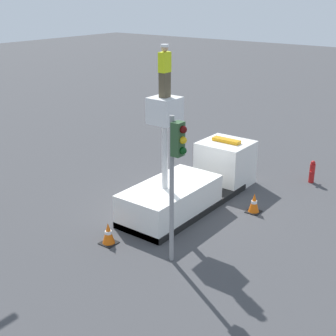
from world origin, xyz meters
TOP-DOWN VIEW (x-y plane):
  - ground_plane at (0.00, 0.00)m, footprint 120.00×120.00m
  - bucket_truck at (0.54, 0.00)m, footprint 6.97×2.11m
  - worker at (-1.31, 0.00)m, footprint 0.40×0.26m
  - traffic_light_pole at (-3.43, -2.03)m, footprint 0.34×0.57m
  - fire_hydrant at (5.46, -2.98)m, footprint 0.48×0.24m
  - traffic_cone_rear at (-3.88, 0.41)m, footprint 0.53×0.53m
  - traffic_cone_curbside at (1.21, -2.35)m, footprint 0.52×0.52m

SIDE VIEW (x-z plane):
  - ground_plane at x=0.00m, z-range 0.00..0.00m
  - traffic_cone_rear at x=-3.88m, z-range -0.02..0.74m
  - traffic_cone_curbside at x=1.21m, z-range -0.02..0.76m
  - fire_hydrant at x=5.46m, z-range -0.01..1.01m
  - bucket_truck at x=0.54m, z-range -1.48..3.11m
  - traffic_light_pole at x=-3.43m, z-range 0.98..5.65m
  - worker at x=-1.31m, z-range 4.59..6.33m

